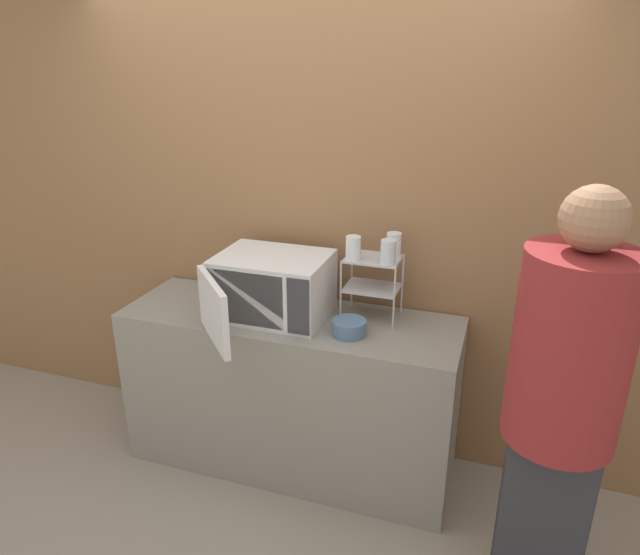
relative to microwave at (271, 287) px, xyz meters
name	(u,v)px	position (x,y,z in m)	size (l,w,h in m)	color
ground_plane	(273,492)	(0.09, -0.28, -1.07)	(12.00, 12.00, 0.00)	gray
wall_back	(311,227)	(0.09, 0.35, 0.23)	(8.00, 0.06, 2.60)	olive
counter	(291,391)	(0.09, 0.02, -0.62)	(1.78, 0.59, 0.91)	gray
microwave	(271,287)	(0.00, 0.00, 0.00)	(0.58, 0.76, 0.32)	silver
dish_rack	(372,275)	(0.50, 0.15, 0.07)	(0.28, 0.21, 0.33)	#B2B2B7
glass_front_left	(353,248)	(0.41, 0.09, 0.22)	(0.07, 0.07, 0.12)	silver
glass_back_right	(394,244)	(0.59, 0.21, 0.22)	(0.07, 0.07, 0.12)	silver
glass_front_right	(388,252)	(0.58, 0.09, 0.22)	(0.07, 0.07, 0.12)	silver
bowl	(349,328)	(0.45, -0.08, -0.12)	(0.17, 0.17, 0.08)	slate
person	(563,394)	(1.38, -0.46, -0.08)	(0.42, 0.42, 1.79)	#2D2D33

